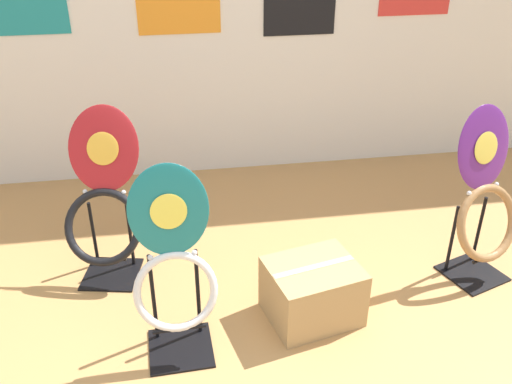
% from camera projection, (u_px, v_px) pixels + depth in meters
% --- Properties ---
extents(toilet_seat_display_crimson_swirl, '(0.44, 0.45, 0.87)m').
position_uv_depth(toilet_seat_display_crimson_swirl, '(104.00, 209.00, 2.86)').
color(toilet_seat_display_crimson_swirl, black).
rests_on(toilet_seat_display_crimson_swirl, ground_plane).
extents(toilet_seat_display_teal_sax, '(0.36, 0.29, 0.89)m').
position_uv_depth(toilet_seat_display_teal_sax, '(174.00, 272.00, 2.36)').
color(toilet_seat_display_teal_sax, black).
rests_on(toilet_seat_display_teal_sax, ground_plane).
extents(toilet_seat_display_purple_note, '(0.44, 0.38, 0.91)m').
position_uv_depth(toilet_seat_display_purple_note, '(485.00, 206.00, 2.84)').
color(toilet_seat_display_purple_note, black).
rests_on(toilet_seat_display_purple_note, ground_plane).
extents(storage_box, '(0.48, 0.43, 0.29)m').
position_uv_depth(storage_box, '(312.00, 291.00, 2.68)').
color(storage_box, tan).
rests_on(storage_box, ground_plane).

